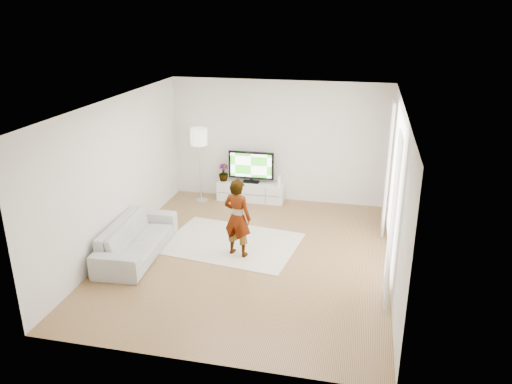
% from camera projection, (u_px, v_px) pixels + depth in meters
% --- Properties ---
extents(floor, '(6.00, 6.00, 0.00)m').
position_uv_depth(floor, '(249.00, 256.00, 9.17)').
color(floor, '#A37E49').
rests_on(floor, ground).
extents(ceiling, '(6.00, 6.00, 0.00)m').
position_uv_depth(ceiling, '(248.00, 104.00, 8.20)').
color(ceiling, white).
rests_on(ceiling, wall_back).
extents(wall_left, '(0.02, 6.00, 2.80)m').
position_uv_depth(wall_left, '(117.00, 174.00, 9.19)').
color(wall_left, white).
rests_on(wall_left, floor).
extents(wall_right, '(0.02, 6.00, 2.80)m').
position_uv_depth(wall_right, '(397.00, 195.00, 8.18)').
color(wall_right, white).
rests_on(wall_right, floor).
extents(wall_back, '(5.00, 0.02, 2.80)m').
position_uv_depth(wall_back, '(279.00, 142.00, 11.44)').
color(wall_back, white).
rests_on(wall_back, floor).
extents(wall_front, '(5.00, 0.02, 2.80)m').
position_uv_depth(wall_front, '(191.00, 266.00, 5.94)').
color(wall_front, white).
rests_on(wall_front, floor).
extents(window, '(0.01, 2.60, 2.50)m').
position_uv_depth(window, '(395.00, 186.00, 8.44)').
color(window, white).
rests_on(window, wall_right).
extents(curtain_near, '(0.04, 0.70, 2.60)m').
position_uv_depth(curtain_near, '(392.00, 221.00, 7.30)').
color(curtain_near, white).
rests_on(curtain_near, floor).
extents(curtain_far, '(0.04, 0.70, 2.60)m').
position_uv_depth(curtain_far, '(388.00, 169.00, 9.68)').
color(curtain_far, white).
rests_on(curtain_far, floor).
extents(media_console, '(1.56, 0.44, 0.44)m').
position_uv_depth(media_console, '(251.00, 191.00, 11.75)').
color(media_console, white).
rests_on(media_console, floor).
extents(television, '(1.07, 0.21, 0.74)m').
position_uv_depth(television, '(251.00, 166.00, 11.56)').
color(television, black).
rests_on(television, media_console).
extents(game_console, '(0.06, 0.17, 0.23)m').
position_uv_depth(game_console, '(280.00, 180.00, 11.50)').
color(game_console, white).
rests_on(game_console, media_console).
extents(potted_plant, '(0.30, 0.30, 0.41)m').
position_uv_depth(potted_plant, '(223.00, 172.00, 11.74)').
color(potted_plant, '#3F7238').
rests_on(potted_plant, media_console).
extents(rug, '(2.72, 2.13, 0.01)m').
position_uv_depth(rug, '(231.00, 243.00, 9.66)').
color(rug, beige).
rests_on(rug, floor).
extents(player, '(0.60, 0.48, 1.46)m').
position_uv_depth(player, '(237.00, 218.00, 8.96)').
color(player, '#334772').
rests_on(player, rug).
extents(sofa, '(0.97, 2.23, 0.64)m').
position_uv_depth(sofa, '(137.00, 238.00, 9.14)').
color(sofa, '#BBBBB6').
rests_on(sofa, floor).
extents(floor_lamp, '(0.39, 0.39, 1.74)m').
position_uv_depth(floor_lamp, '(199.00, 140.00, 11.29)').
color(floor_lamp, silver).
rests_on(floor_lamp, floor).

